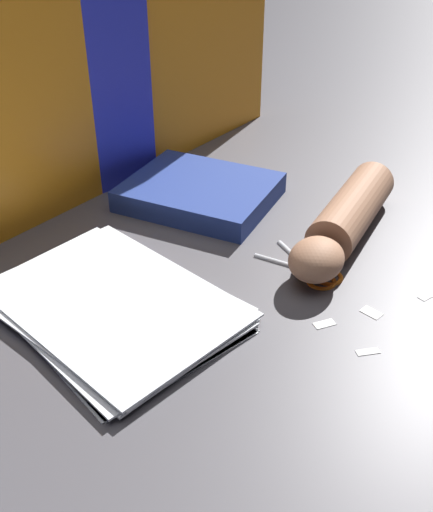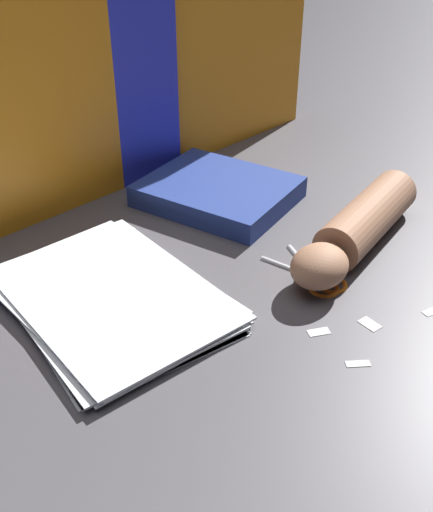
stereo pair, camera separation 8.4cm
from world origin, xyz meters
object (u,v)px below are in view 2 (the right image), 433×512
object	(u,v)px
paper_stack	(111,297)
hand_forearm	(357,228)
scissors	(317,277)
book_closed	(218,192)

from	to	relation	value
paper_stack	hand_forearm	distance (m)	0.40
scissors	hand_forearm	bearing A→B (deg)	11.09
scissors	paper_stack	bearing A→B (deg)	151.98
book_closed	paper_stack	bearing A→B (deg)	-155.13
scissors	hand_forearm	world-z (taller)	hand_forearm
book_closed	hand_forearm	size ratio (longest dim) A/B	0.88
book_closed	scissors	size ratio (longest dim) A/B	2.11
book_closed	scissors	world-z (taller)	book_closed
paper_stack	scissors	xyz separation A→B (m)	(0.27, -0.14, -0.00)
paper_stack	book_closed	xyz separation A→B (m)	(0.31, 0.14, 0.01)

